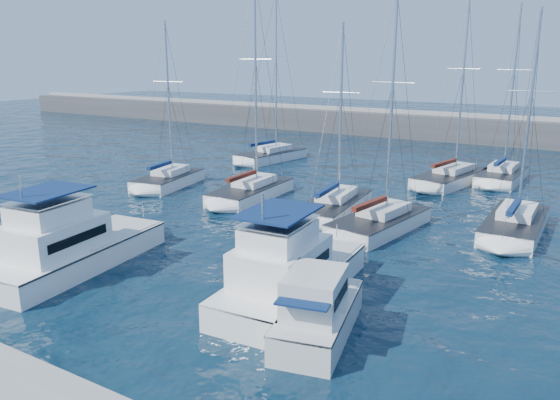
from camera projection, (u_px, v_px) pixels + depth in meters
The scene contains 13 objects.
ground at pixel (202, 272), 27.08m from camera, with size 220.00×220.00×0.00m, color black.
breakwater at pixel (458, 132), 69.93m from camera, with size 160.00×6.00×4.45m.
motor_yacht_port_inner at pixel (68, 248), 27.17m from camera, with size 4.70×10.23×4.69m.
motor_yacht_stbd_inner at pixel (288, 275), 23.78m from camera, with size 4.02×9.67×4.69m.
motor_yacht_stbd_outer at pixel (317, 314), 20.61m from camera, with size 3.55×6.17×3.20m.
sailboat_mid_a at pixel (169, 180), 45.02m from camera, with size 4.19×7.29×13.44m.
sailboat_mid_b at pixel (252, 191), 41.17m from camera, with size 3.36×8.21×16.36m.
sailboat_mid_c at pixel (334, 206), 37.15m from camera, with size 3.63×8.31×12.86m.
sailboat_mid_d at pixel (380, 222), 33.51m from camera, with size 4.37×8.16×14.22m.
sailboat_mid_e at pixel (515, 225), 33.05m from camera, with size 3.06×8.14×13.42m.
sailboat_back_a at pixel (271, 155), 56.09m from camera, with size 4.52×8.41×16.78m.
sailboat_back_b at pixel (451, 178), 45.83m from camera, with size 4.85×8.96×15.09m.
sailboat_back_c at pixel (502, 176), 46.51m from camera, with size 3.34×7.31×14.93m.
Camera 1 is at (16.34, -19.67, 10.36)m, focal length 35.00 mm.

